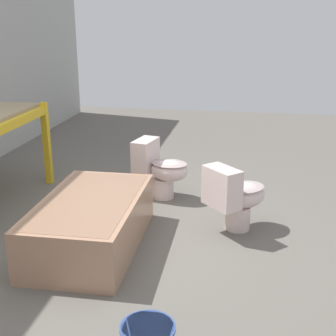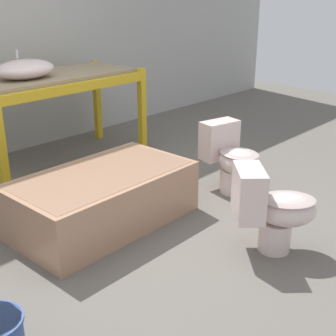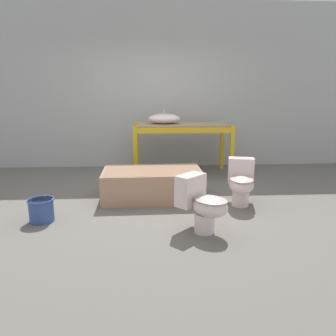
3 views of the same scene
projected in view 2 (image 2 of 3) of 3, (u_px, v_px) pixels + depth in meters
ground_plane at (101, 224)px, 3.71m from camera, size 12.00×12.00×0.00m
shelving_rack at (54, 88)px, 4.71m from camera, size 1.75×0.85×0.95m
sink_basin at (25, 69)px, 4.38m from camera, size 0.58×0.41×0.26m
bathtub_main at (103, 195)px, 3.64m from camera, size 1.42×0.81×0.42m
toilet_near at (231, 157)px, 4.20m from camera, size 0.45×0.63×0.62m
toilet_far at (272, 208)px, 3.23m from camera, size 0.64×0.64×0.62m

